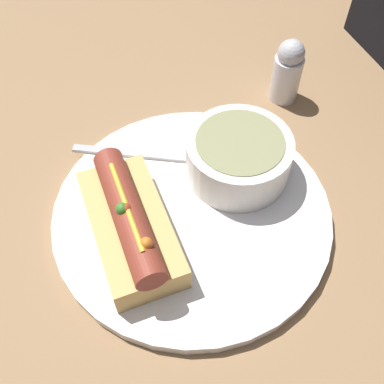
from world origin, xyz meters
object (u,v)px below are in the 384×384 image
hot_dog (130,224)px  soup_bowl (238,155)px  spoon (186,158)px  salt_shaker (287,71)px

hot_dog → soup_bowl: size_ratio=1.31×
hot_dog → spoon: 0.11m
hot_dog → salt_shaker: salt_shaker is taller
salt_shaker → soup_bowl: bearing=-46.9°
soup_bowl → spoon: bearing=-126.9°
spoon → salt_shaker: size_ratio=2.03×
hot_dog → salt_shaker: size_ratio=1.74×
hot_dog → soup_bowl: (-0.04, 0.13, 0.00)m
hot_dog → salt_shaker: 0.27m
soup_bowl → spoon: 0.06m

